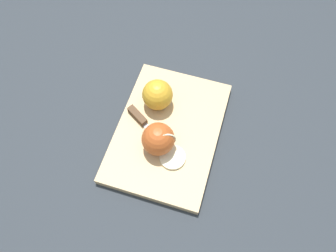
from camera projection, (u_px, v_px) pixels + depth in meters
The scene contains 6 objects.
ground_plane at pixel (168, 134), 0.86m from camera, with size 4.00×4.00×0.00m, color #282D33.
cutting_board at pixel (168, 132), 0.85m from camera, with size 0.37×0.26×0.02m.
apple_half_left at pixel (157, 95), 0.84m from camera, with size 0.08×0.08×0.08m.
apple_half_right at pixel (158, 139), 0.78m from camera, with size 0.08×0.08×0.08m.
knife at pixel (140, 119), 0.84m from camera, with size 0.09×0.14×0.02m.
apple_slice at pixel (173, 157), 0.80m from camera, with size 0.06×0.06×0.01m.
Camera 1 is at (0.36, 0.12, 0.77)m, focal length 35.00 mm.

